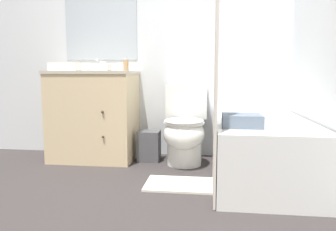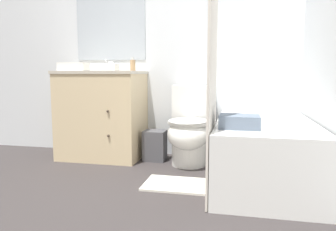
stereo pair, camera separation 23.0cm
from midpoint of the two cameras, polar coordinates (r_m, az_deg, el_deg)
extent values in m
plane|color=#383333|center=(2.04, -2.84, -17.58)|extent=(14.00, 14.00, 0.00)
cube|color=silver|center=(3.48, 4.36, 13.69)|extent=(8.00, 0.05, 2.50)
cube|color=#B2BCC6|center=(3.67, -8.18, 16.81)|extent=(0.77, 0.01, 0.93)
cube|color=silver|center=(2.72, 28.60, 14.71)|extent=(0.05, 2.61, 2.50)
cube|color=beige|center=(3.39, -9.47, -0.12)|extent=(0.81, 0.55, 0.86)
cube|color=beige|center=(3.37, -9.63, 7.40)|extent=(0.83, 0.57, 0.03)
cylinder|color=white|center=(3.37, -9.61, 6.72)|extent=(0.33, 0.33, 0.10)
sphere|color=#382D23|center=(3.05, -8.34, 0.72)|extent=(0.02, 0.02, 0.02)
sphere|color=#382D23|center=(3.09, -8.26, -3.54)|extent=(0.02, 0.02, 0.02)
cylinder|color=silver|center=(3.56, -8.38, 7.97)|extent=(0.04, 0.04, 0.04)
cylinder|color=silver|center=(3.52, -8.64, 8.98)|extent=(0.02, 0.11, 0.09)
cylinder|color=silver|center=(3.58, -9.21, 7.98)|extent=(0.03, 0.03, 0.04)
cylinder|color=silver|center=(3.54, -7.54, 8.02)|extent=(0.03, 0.03, 0.04)
cylinder|color=white|center=(3.13, 5.80, -6.57)|extent=(0.32, 0.32, 0.23)
ellipsoid|color=white|center=(3.03, 5.71, -3.27)|extent=(0.38, 0.48, 0.29)
torus|color=white|center=(3.01, 5.73, -1.31)|extent=(0.38, 0.38, 0.04)
cube|color=white|center=(3.32, 6.45, 2.38)|extent=(0.41, 0.18, 0.34)
ellipsoid|color=white|center=(3.01, 5.74, -0.89)|extent=(0.36, 0.46, 0.02)
cube|color=white|center=(2.77, 18.67, -5.95)|extent=(0.74, 1.43, 0.49)
cube|color=#A8ADAE|center=(2.72, 18.87, -1.07)|extent=(0.62, 1.31, 0.01)
cube|color=silver|center=(2.26, 10.75, 10.24)|extent=(0.02, 0.58, 1.95)
cube|color=#4C4C51|center=(3.27, -0.28, -5.27)|extent=(0.21, 0.18, 0.30)
cube|color=white|center=(3.40, -8.01, 8.27)|extent=(0.14, 0.12, 0.07)
ellipsoid|color=white|center=(3.40, -8.03, 9.07)|extent=(0.06, 0.04, 0.03)
cylinder|color=tan|center=(3.28, -4.13, 8.69)|extent=(0.05, 0.05, 0.11)
cylinder|color=silver|center=(3.28, -4.14, 9.89)|extent=(0.03, 0.03, 0.03)
cube|color=white|center=(3.35, -14.27, 8.24)|extent=(0.28, 0.15, 0.08)
cube|color=slate|center=(2.33, 15.13, -1.03)|extent=(0.27, 0.24, 0.09)
cube|color=silver|center=(2.58, 4.86, -11.97)|extent=(0.57, 0.36, 0.02)
camera|label=1|loc=(0.12, -87.43, 0.32)|focal=35.00mm
camera|label=2|loc=(0.12, 92.57, -0.32)|focal=35.00mm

